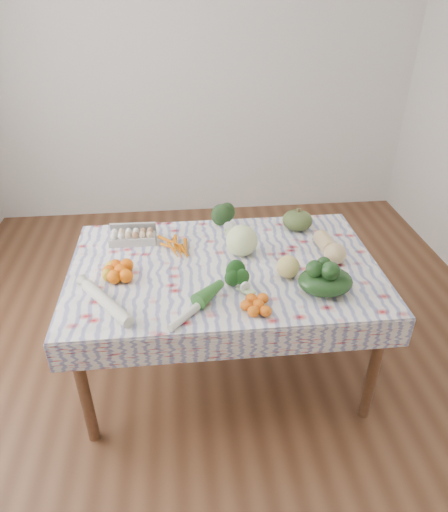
% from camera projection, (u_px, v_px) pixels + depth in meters
% --- Properties ---
extents(ground, '(4.50, 4.50, 0.00)m').
position_uv_depth(ground, '(224.00, 366.00, 2.87)').
color(ground, '#502F1B').
rests_on(ground, ground).
extents(wall_back, '(4.00, 0.04, 2.80)m').
position_uv_depth(wall_back, '(198.00, 66.00, 4.02)').
color(wall_back, silver).
rests_on(wall_back, ground).
extents(dining_table, '(1.60, 1.00, 0.75)m').
position_uv_depth(dining_table, '(224.00, 278.00, 2.51)').
color(dining_table, brown).
rests_on(dining_table, ground).
extents(tablecloth, '(1.66, 1.06, 0.01)m').
position_uv_depth(tablecloth, '(224.00, 266.00, 2.47)').
color(tablecloth, silver).
rests_on(tablecloth, dining_table).
extents(egg_carton, '(0.27, 0.11, 0.07)m').
position_uv_depth(egg_carton, '(133.00, 238.00, 2.65)').
color(egg_carton, '#A7A8A3').
rests_on(egg_carton, tablecloth).
extents(carrot_bunch, '(0.24, 0.23, 0.03)m').
position_uv_depth(carrot_bunch, '(177.00, 248.00, 2.59)').
color(carrot_bunch, '#D26809').
rests_on(carrot_bunch, tablecloth).
extents(kale_bunch, '(0.16, 0.14, 0.13)m').
position_uv_depth(kale_bunch, '(228.00, 219.00, 2.79)').
color(kale_bunch, '#1F3D1A').
rests_on(kale_bunch, tablecloth).
extents(kabocha_squash, '(0.22, 0.22, 0.12)m').
position_uv_depth(kabocha_squash, '(297.00, 220.00, 2.78)').
color(kabocha_squash, '#465929').
rests_on(kabocha_squash, tablecloth).
extents(cabbage, '(0.23, 0.23, 0.18)m').
position_uv_depth(cabbage, '(242.00, 241.00, 2.51)').
color(cabbage, beige).
rests_on(cabbage, tablecloth).
extents(butternut_squash, '(0.15, 0.27, 0.12)m').
position_uv_depth(butternut_squash, '(330.00, 246.00, 2.52)').
color(butternut_squash, tan).
rests_on(butternut_squash, tablecloth).
extents(orange_cluster, '(0.24, 0.24, 0.08)m').
position_uv_depth(orange_cluster, '(121.00, 271.00, 2.35)').
color(orange_cluster, '#F66407').
rests_on(orange_cluster, tablecloth).
extents(broccoli, '(0.18, 0.18, 0.10)m').
position_uv_depth(broccoli, '(240.00, 280.00, 2.26)').
color(broccoli, '#1B4C19').
rests_on(broccoli, tablecloth).
extents(mandarin_cluster, '(0.20, 0.20, 0.06)m').
position_uv_depth(mandarin_cluster, '(258.00, 304.00, 2.13)').
color(mandarin_cluster, orange).
rests_on(mandarin_cluster, tablecloth).
extents(grapefruit, '(0.12, 0.12, 0.12)m').
position_uv_depth(grapefruit, '(288.00, 267.00, 2.34)').
color(grapefruit, '#CFBB62').
rests_on(grapefruit, tablecloth).
extents(spinach_bag, '(0.33, 0.30, 0.12)m').
position_uv_depth(spinach_bag, '(325.00, 281.00, 2.23)').
color(spinach_bag, black).
rests_on(spinach_bag, tablecloth).
extents(daikon, '(0.29, 0.36, 0.06)m').
position_uv_depth(daikon, '(107.00, 303.00, 2.14)').
color(daikon, beige).
rests_on(daikon, tablecloth).
extents(leek, '(0.28, 0.31, 0.04)m').
position_uv_depth(leek, '(196.00, 307.00, 2.13)').
color(leek, beige).
rests_on(leek, tablecloth).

